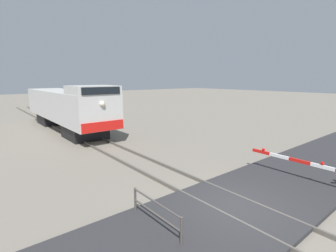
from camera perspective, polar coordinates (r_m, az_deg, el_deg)
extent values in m
plane|color=gray|center=(9.57, 15.47, -17.89)|extent=(160.00, 160.00, 0.00)
cube|color=#59544C|center=(9.02, 12.69, -19.09)|extent=(0.08, 80.00, 0.15)
cube|color=#59544C|center=(10.07, 17.95, -16.03)|extent=(0.08, 80.00, 0.15)
cube|color=#2D2D30|center=(9.54, 15.49, -17.51)|extent=(36.00, 4.42, 0.14)
cube|color=black|center=(20.36, -18.42, -1.11)|extent=(2.63, 3.20, 1.05)
cube|color=black|center=(28.00, -24.43, 1.61)|extent=(2.63, 3.20, 1.05)
cube|color=silver|center=(23.91, -22.19, 4.53)|extent=(3.10, 14.77, 2.40)
cube|color=silver|center=(18.17, -16.79, 7.87)|extent=(3.04, 2.76, 0.59)
cube|color=black|center=(16.88, -14.92, 7.77)|extent=(2.63, 0.06, 0.47)
cube|color=red|center=(17.14, -14.53, -0.07)|extent=(2.94, 0.08, 0.64)
sphere|color=#F2EACC|center=(16.92, -14.76, 4.95)|extent=(0.36, 0.36, 0.36)
cube|color=white|center=(12.18, 31.79, -7.90)|extent=(0.10, 0.92, 0.14)
cube|color=red|center=(12.48, 27.80, -7.10)|extent=(0.10, 0.92, 0.14)
cube|color=white|center=(12.84, 24.02, -6.30)|extent=(0.10, 0.92, 0.14)
cube|color=red|center=(13.25, 20.47, -5.52)|extent=(0.10, 0.92, 0.14)
sphere|color=red|center=(12.15, 31.72, -7.25)|extent=(0.14, 0.14, 0.14)
sphere|color=red|center=(13.16, 20.92, -5.03)|extent=(0.14, 0.14, 0.14)
cylinder|color=#4C4742|center=(7.25, 3.08, -23.27)|extent=(0.08, 0.08, 0.95)
cylinder|color=#4C4742|center=(8.84, -7.45, -16.63)|extent=(0.08, 0.08, 0.95)
cylinder|color=#4C4742|center=(7.79, -2.85, -16.94)|extent=(0.06, 2.30, 0.06)
cylinder|color=#4C4742|center=(7.98, -2.82, -19.41)|extent=(0.06, 2.30, 0.06)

